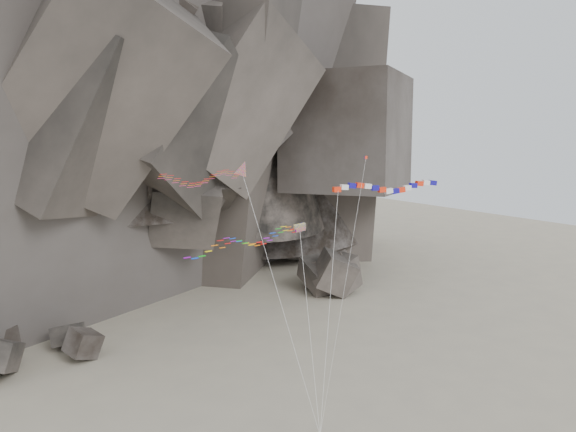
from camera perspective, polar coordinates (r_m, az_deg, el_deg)
ground at (r=58.24m, az=2.40°, el=-20.20°), size 260.00×260.00×0.00m
headland at (r=114.91m, az=-20.61°, el=15.31°), size 110.00×70.00×84.00m
boulder_field at (r=84.79m, az=-9.24°, el=-9.14°), size 78.35×17.40×9.04m
delta_kite at (r=48.23m, az=-9.02°, el=3.90°), size 11.38×8.69×23.93m
banner_kite at (r=57.53m, az=10.00°, el=2.84°), size 17.75×6.51×21.45m
parafoil_kite at (r=49.47m, az=-4.69°, el=-2.55°), size 13.14×6.53×17.90m
pennant_kite at (r=54.15m, az=6.66°, el=-1.79°), size 10.21×5.38×24.01m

